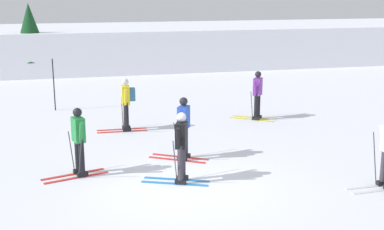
# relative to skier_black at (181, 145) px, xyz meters

# --- Properties ---
(ground_plane) EXTENTS (120.00, 120.00, 0.00)m
(ground_plane) POSITION_rel_skier_black_xyz_m (0.05, -0.19, -0.92)
(ground_plane) COLOR white
(far_snow_ridge) EXTENTS (80.00, 7.41, 2.27)m
(far_snow_ridge) POSITION_rel_skier_black_xyz_m (0.05, 19.40, 0.22)
(far_snow_ridge) COLOR white
(far_snow_ridge) RESTS_ON ground
(skier_black) EXTENTS (1.62, 0.97, 1.71)m
(skier_black) POSITION_rel_skier_black_xyz_m (0.00, 0.00, 0.00)
(skier_black) COLOR #237AC6
(skier_black) RESTS_ON ground
(skier_blue) EXTENTS (1.55, 1.16, 1.71)m
(skier_blue) POSITION_rel_skier_black_xyz_m (0.43, 1.66, -0.00)
(skier_blue) COLOR red
(skier_blue) RESTS_ON ground
(skier_yellow) EXTENTS (1.61, 1.00, 1.71)m
(skier_yellow) POSITION_rel_skier_black_xyz_m (-0.69, 4.94, 0.04)
(skier_yellow) COLOR red
(skier_yellow) RESTS_ON ground
(skier_purple) EXTENTS (1.51, 1.24, 1.71)m
(skier_purple) POSITION_rel_skier_black_xyz_m (3.91, 5.33, -0.00)
(skier_purple) COLOR gold
(skier_purple) RESTS_ON ground
(skier_green) EXTENTS (1.64, 0.97, 1.71)m
(skier_green) POSITION_rel_skier_black_xyz_m (-2.32, 1.05, -0.00)
(skier_green) COLOR red
(skier_green) RESTS_ON ground
(trail_marker_pole) EXTENTS (0.04, 0.04, 1.96)m
(trail_marker_pole) POSITION_rel_skier_black_xyz_m (-2.99, 8.47, 0.06)
(trail_marker_pole) COLOR black
(trail_marker_pole) RESTS_ON ground
(conifer_far_right) EXTENTS (1.85, 1.85, 3.78)m
(conifer_far_right) POSITION_rel_skier_black_xyz_m (-4.21, 16.60, 1.38)
(conifer_far_right) COLOR #513823
(conifer_far_right) RESTS_ON ground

